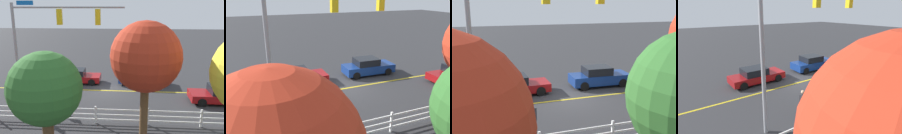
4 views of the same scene
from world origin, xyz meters
The scene contains 7 objects.
ground_plane centered at (0.00, 0.00, 0.00)m, with size 120.00×120.00×0.00m, color #2D2D30.
lane_center_stripe centered at (-4.00, 0.00, 0.00)m, with size 28.00×0.16×0.01m, color gold.
signal_assembly centered at (3.74, 4.40, 5.30)m, with size 7.41×0.38×7.56m.
car_0 centered at (-2.99, -2.15, 0.70)m, with size 4.49×2.04×1.48m.
car_1 centered at (3.32, -2.09, 0.63)m, with size 4.59×1.98×1.33m.
pedestrian centered at (3.46, 4.37, 0.93)m, with size 0.47×0.41×1.69m.
white_rail_fence centered at (-3.00, 6.07, 0.60)m, with size 26.10×0.10×1.15m.
Camera 3 is at (5.65, 15.69, 6.10)m, focal length 43.54 mm.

